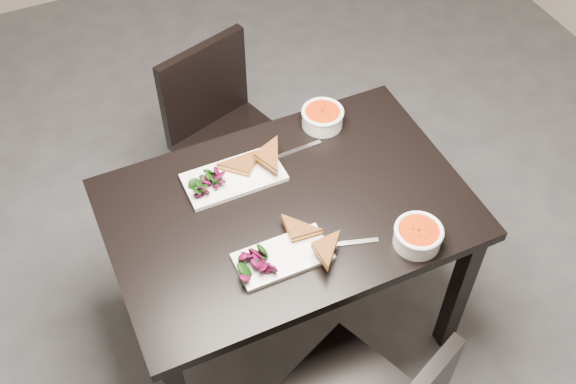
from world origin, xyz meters
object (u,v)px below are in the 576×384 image
(chair_far, at_px, (224,129))
(plate_near, at_px, (283,257))
(table, at_px, (288,224))
(soup_bowl_near, at_px, (418,235))
(plate_far, at_px, (234,177))
(soup_bowl_far, at_px, (323,117))

(chair_far, distance_m, plate_near, 0.93)
(table, height_order, soup_bowl_near, soup_bowl_near)
(plate_near, height_order, plate_far, plate_far)
(chair_far, height_order, plate_far, chair_far)
(table, distance_m, soup_bowl_near, 0.46)
(table, bearing_deg, soup_bowl_near, -45.01)
(chair_far, height_order, plate_near, chair_far)
(table, xyz_separation_m, soup_bowl_far, (0.28, 0.30, 0.14))
(chair_far, relative_size, plate_near, 2.84)
(table, distance_m, plate_far, 0.25)
(plate_near, bearing_deg, soup_bowl_far, 52.18)
(table, bearing_deg, plate_far, 123.09)
(soup_bowl_near, bearing_deg, plate_near, 163.57)
(plate_near, distance_m, plate_far, 0.37)
(table, relative_size, plate_near, 4.01)
(soup_bowl_near, height_order, soup_bowl_far, same)
(plate_far, bearing_deg, plate_near, -87.36)
(chair_far, xyz_separation_m, plate_near, (-0.12, -0.88, 0.27))
(table, height_order, plate_near, plate_near)
(plate_far, xyz_separation_m, soup_bowl_far, (0.40, 0.12, 0.03))
(table, height_order, chair_far, chair_far)
(soup_bowl_far, bearing_deg, plate_near, -127.82)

